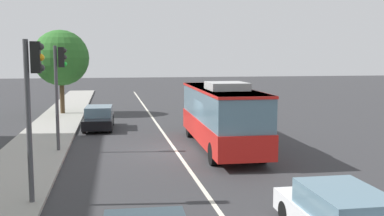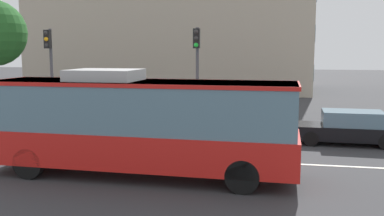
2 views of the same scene
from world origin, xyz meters
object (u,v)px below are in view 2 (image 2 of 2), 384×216
traffic_light_near_corner (197,61)px  traffic_light_mid_block (50,60)px  sedan_black (348,128)px  transit_bus (140,121)px

traffic_light_near_corner → traffic_light_mid_block: 7.88m
traffic_light_mid_block → sedan_black: bearing=82.9°
traffic_light_near_corner → traffic_light_mid_block: size_ratio=1.00×
transit_bus → sedan_black: bearing=41.7°
transit_bus → traffic_light_near_corner: 8.12m
traffic_light_mid_block → transit_bus: bearing=42.4°
transit_bus → traffic_light_near_corner: traffic_light_near_corner is taller
transit_bus → traffic_light_near_corner: (0.45, 7.92, 1.75)m
traffic_light_near_corner → traffic_light_mid_block: (-7.88, -0.06, 0.00)m
transit_bus → sedan_black: 9.81m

